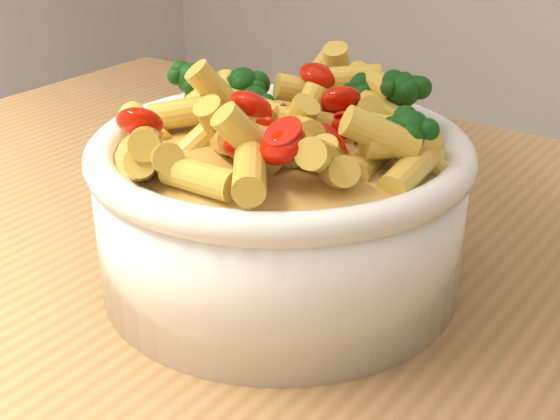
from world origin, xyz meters
The scene contains 2 objects.
serving_bowl centered at (-0.11, 0.03, 0.95)m, with size 0.24×0.24×0.10m.
pasta_salad centered at (-0.11, 0.03, 1.01)m, with size 0.19×0.19×0.04m.
Camera 1 is at (0.14, -0.33, 1.16)m, focal length 50.00 mm.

